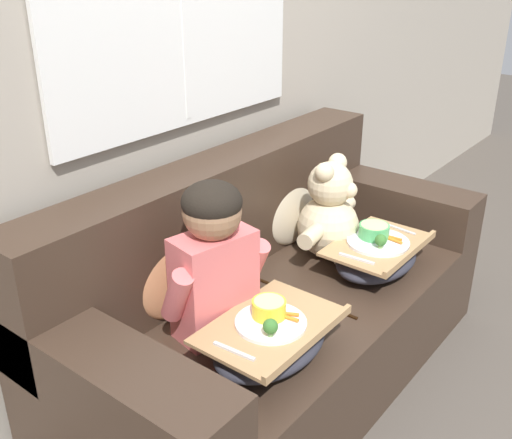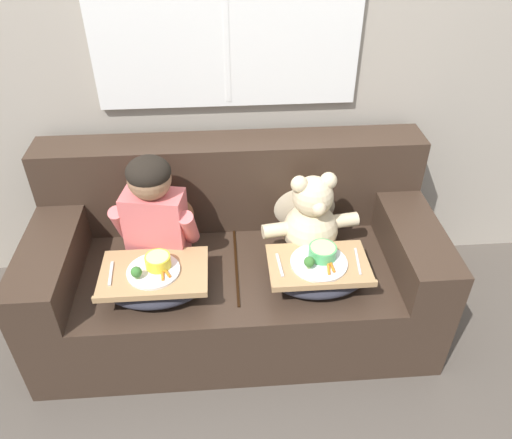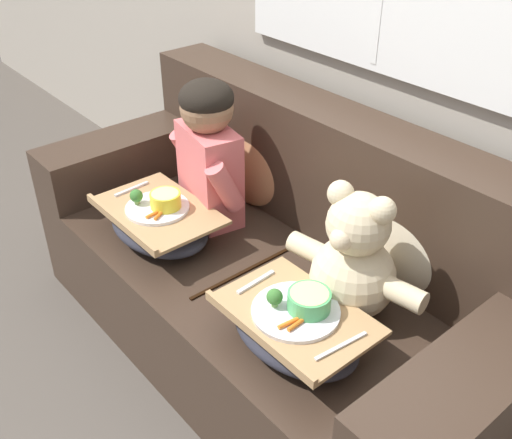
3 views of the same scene
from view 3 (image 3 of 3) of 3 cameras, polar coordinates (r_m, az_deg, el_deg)
The scene contains 8 objects.
ground_plane at distance 2.32m, azimuth 0.88°, elevation -12.08°, with size 14.00×14.00×0.00m, color #4C443D.
couch at distance 2.14m, azimuth 2.27°, elevation -5.21°, with size 1.85×0.85×0.87m.
throw_pillow_behind_child at distance 2.32m, azimuth -0.24°, elevation 5.90°, with size 0.38×0.18×0.39m.
throw_pillow_behind_teddy at distance 1.90m, azimuth 13.51°, elevation -1.65°, with size 0.36×0.17×0.38m.
child_figure at distance 2.15m, azimuth -4.57°, elevation 7.03°, with size 0.40×0.22×0.54m.
teddy_bear at distance 1.76m, azimuth 9.23°, elevation -4.17°, with size 0.46×0.33×0.43m.
lap_tray_child at distance 2.15m, azimuth -9.24°, elevation -0.23°, with size 0.45×0.31×0.19m.
lap_tray_teddy at distance 1.70m, azimuth 3.76°, elevation -10.14°, with size 0.44×0.29×0.19m.
Camera 3 is at (1.23, -1.08, 1.64)m, focal length 42.00 mm.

